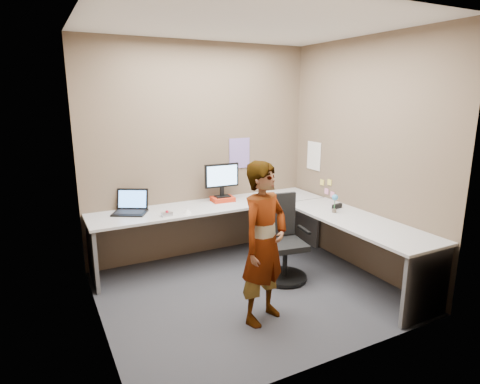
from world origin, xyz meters
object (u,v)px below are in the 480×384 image
person (264,243)px  office_chair (283,246)px  monitor (222,177)px  desk (266,224)px

person → office_chair: bearing=23.2°
person → monitor: bearing=56.6°
desk → person: person is taller
desk → office_chair: (0.08, -0.26, -0.20)m
person → desk: bearing=35.9°
monitor → person: size_ratio=0.30×
office_chair → person: bearing=-125.7°
monitor → desk: bearing=-68.5°
office_chair → desk: bearing=115.5°
desk → office_chair: size_ratio=3.12×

